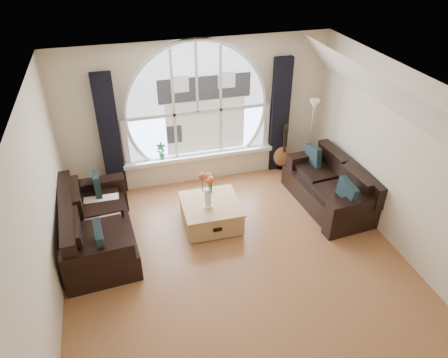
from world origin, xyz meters
TOP-DOWN VIEW (x-y plane):
  - ground at (0.00, 0.00)m, footprint 5.00×5.50m
  - ceiling at (0.00, 0.00)m, footprint 5.00×5.50m
  - wall_back at (0.00, 2.75)m, footprint 5.00×0.01m
  - wall_left at (-2.50, 0.00)m, footprint 0.01×5.50m
  - wall_right at (2.50, 0.00)m, footprint 0.01×5.50m
  - attic_slope at (2.20, 0.00)m, footprint 0.92×5.50m
  - arched_window at (0.00, 2.72)m, footprint 2.60×0.06m
  - window_sill at (0.00, 2.65)m, footprint 2.90×0.22m
  - window_frame at (0.00, 2.69)m, footprint 2.76×0.08m
  - neighbor_house at (0.15, 2.71)m, footprint 1.70×0.02m
  - curtain_left at (-1.60, 2.63)m, footprint 0.35×0.12m
  - curtain_right at (1.60, 2.63)m, footprint 0.35×0.12m
  - sofa_left at (-1.96, 1.13)m, footprint 1.12×2.04m
  - sofa_right at (2.02, 1.18)m, footprint 1.06×1.90m
  - coffee_chest at (-0.15, 1.19)m, footprint 0.97×0.97m
  - throw_blanket at (-1.87, 1.42)m, footprint 0.55×0.55m
  - vase_flowers at (-0.21, 1.10)m, footprint 0.24×0.24m
  - floor_lamp at (2.07, 2.19)m, footprint 0.24×0.24m
  - guitar at (1.68, 2.54)m, footprint 0.38×0.28m
  - potted_plant at (-0.73, 2.65)m, footprint 0.18×0.13m

SIDE VIEW (x-z plane):
  - ground at x=0.00m, z-range -0.01..0.01m
  - coffee_chest at x=-0.15m, z-range 0.00..0.46m
  - sofa_left at x=-1.96m, z-range -0.04..0.84m
  - sofa_right at x=2.02m, z-range -0.01..0.81m
  - throw_blanket at x=-1.87m, z-range 0.45..0.55m
  - window_sill at x=0.00m, z-range 0.47..0.55m
  - guitar at x=1.68m, z-range 0.00..1.06m
  - potted_plant at x=-0.73m, z-range 0.55..0.88m
  - floor_lamp at x=2.07m, z-range 0.00..1.60m
  - vase_flowers at x=-0.21m, z-range 0.46..1.16m
  - curtain_left at x=-1.60m, z-range 0.00..2.30m
  - curtain_right at x=1.60m, z-range 0.00..2.30m
  - wall_back at x=0.00m, z-range 0.00..2.70m
  - wall_left at x=-2.50m, z-range 0.00..2.70m
  - wall_right at x=2.50m, z-range 0.00..2.70m
  - neighbor_house at x=0.15m, z-range 0.75..2.25m
  - arched_window at x=0.00m, z-range 0.55..2.70m
  - window_frame at x=0.00m, z-range 0.55..2.70m
  - attic_slope at x=2.20m, z-range 1.99..2.71m
  - ceiling at x=0.00m, z-range 2.70..2.71m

